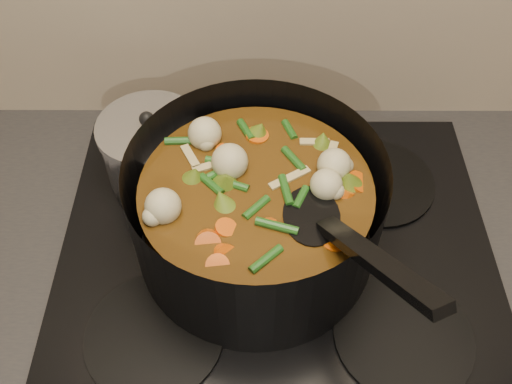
{
  "coord_description": "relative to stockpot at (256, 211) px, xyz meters",
  "views": [
    {
      "loc": [
        -0.03,
        1.48,
        1.61
      ],
      "look_at": [
        -0.03,
        1.94,
        1.05
      ],
      "focal_mm": 40.0,
      "sensor_mm": 36.0,
      "label": 1
    }
  ],
  "objects": [
    {
      "name": "stovetop",
      "position": [
        0.03,
        -0.01,
        -0.09
      ],
      "size": [
        0.62,
        0.54,
        0.03
      ],
      "color": "black",
      "rests_on": "counter"
    },
    {
      "name": "stockpot",
      "position": [
        0.0,
        0.0,
        0.0
      ],
      "size": [
        0.4,
        0.44,
        0.25
      ],
      "rotation": [
        0.0,
        0.0,
        0.23
      ],
      "color": "black",
      "rests_on": "stovetop"
    },
    {
      "name": "saucepan",
      "position": [
        -0.16,
        0.14,
        -0.02
      ],
      "size": [
        0.16,
        0.16,
        0.13
      ],
      "rotation": [
        0.0,
        0.0,
        0.26
      ],
      "color": "silver",
      "rests_on": "stovetop"
    },
    {
      "name": "counter",
      "position": [
        0.03,
        -0.01,
        -0.55
      ],
      "size": [
        2.64,
        0.64,
        0.91
      ],
      "color": "brown",
      "rests_on": "ground"
    }
  ]
}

